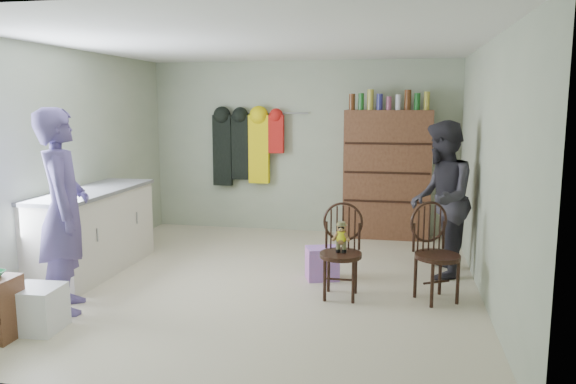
% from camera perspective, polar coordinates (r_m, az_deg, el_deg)
% --- Properties ---
extents(ground_plane, '(5.00, 5.00, 0.00)m').
position_cam_1_polar(ground_plane, '(6.11, -2.70, -9.06)').
color(ground_plane, beige).
rests_on(ground_plane, ground).
extents(room_walls, '(5.00, 5.00, 5.00)m').
position_cam_1_polar(room_walls, '(6.33, -1.64, 6.16)').
color(room_walls, '#AAB396').
rests_on(room_walls, ground).
extents(counter, '(0.64, 1.86, 0.94)m').
position_cam_1_polar(counter, '(6.71, -19.15, -3.72)').
color(counter, silver).
rests_on(counter, ground).
extents(plastic_tub, '(0.42, 0.40, 0.38)m').
position_cam_1_polar(plastic_tub, '(5.25, -24.15, -10.75)').
color(plastic_tub, white).
rests_on(plastic_tub, ground).
extents(chair_front, '(0.41, 0.41, 0.92)m').
position_cam_1_polar(chair_front, '(5.55, 5.45, -5.41)').
color(chair_front, black).
rests_on(chair_front, ground).
extents(chair_far, '(0.58, 0.58, 0.95)m').
position_cam_1_polar(chair_far, '(5.62, 14.65, -5.54)').
color(chair_far, black).
rests_on(chair_far, ground).
extents(striped_bag, '(0.40, 0.36, 0.35)m').
position_cam_1_polar(striped_bag, '(6.14, 3.49, -7.25)').
color(striped_bag, '#E572CE').
rests_on(striped_bag, ground).
extents(person_left, '(0.71, 0.81, 1.86)m').
position_cam_1_polar(person_left, '(5.47, -21.83, -1.78)').
color(person_left, '#5B4D8E').
rests_on(person_left, ground).
extents(person_right, '(0.70, 0.87, 1.71)m').
position_cam_1_polar(person_right, '(6.33, 15.27, -0.73)').
color(person_right, '#2D2B33').
rests_on(person_right, ground).
extents(dresser, '(1.20, 0.39, 2.08)m').
position_cam_1_polar(dresser, '(7.99, 10.03, 1.87)').
color(dresser, brown).
rests_on(dresser, ground).
extents(coat_rack, '(1.42, 0.12, 1.09)m').
position_cam_1_polar(coat_rack, '(8.34, -4.35, 4.58)').
color(coat_rack, '#99999E').
rests_on(coat_rack, ground).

